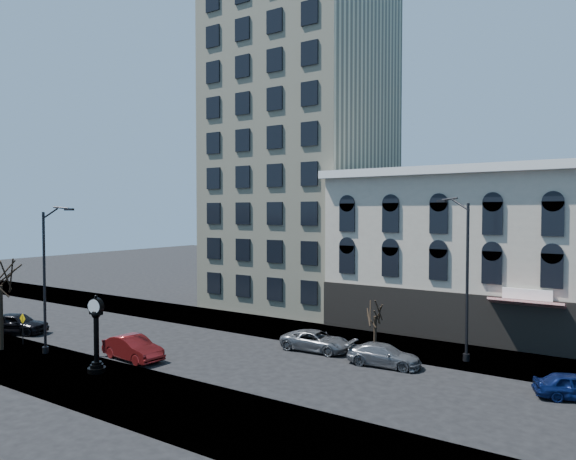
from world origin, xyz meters
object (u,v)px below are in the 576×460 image
Objects in this scene: warning_sign at (23,323)px; car_near_a at (17,323)px; car_near_b at (133,348)px; street_clock at (96,337)px; street_lamp_near at (53,241)px.

car_near_a is (-4.06, 1.80, -0.80)m from warning_sign.
warning_sign is 0.46× the size of car_near_a.
warning_sign is at bearing 107.55° from car_near_b.
warning_sign is at bearing 160.29° from street_clock.
street_clock is 3.43m from car_near_b.
street_lamp_near reaches higher than street_clock.
car_near_b is at bearing 15.32° from warning_sign.
street_clock is 7.66m from street_lamp_near.
warning_sign is 4.51m from car_near_a.
warning_sign reaches higher than car_near_a.
street_clock is 2.06× the size of warning_sign.
street_clock is 0.95× the size of car_near_a.
street_lamp_near reaches higher than car_near_b.
street_lamp_near is 4.49× the size of warning_sign.
street_clock is 0.98× the size of car_near_b.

